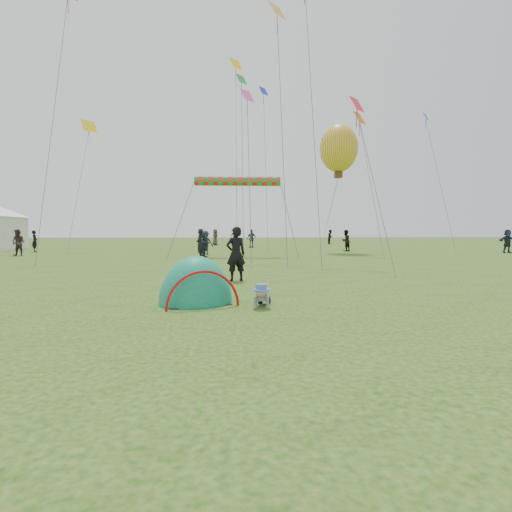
{
  "coord_description": "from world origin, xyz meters",
  "views": [
    {
      "loc": [
        -0.58,
        -8.69,
        1.81
      ],
      "look_at": [
        0.09,
        2.92,
        1.0
      ],
      "focal_mm": 28.0,
      "sensor_mm": 36.0,
      "label": 1
    }
  ],
  "objects": [
    {
      "name": "diamond_kite_7",
      "position": [
        7.97,
        18.26,
        9.22
      ],
      "size": [
        1.03,
        1.03,
        0.84
      ],
      "primitive_type": "plane",
      "rotation": [
        1.05,
        0.0,
        0.79
      ],
      "color": "#D56A01"
    },
    {
      "name": "ground",
      "position": [
        0.0,
        0.0,
        0.0
      ],
      "size": [
        140.0,
        140.0,
        0.0
      ],
      "primitive_type": "plane",
      "color": "#134408"
    },
    {
      "name": "diamond_kite_9",
      "position": [
        0.1,
        21.41,
        12.73
      ],
      "size": [
        0.89,
        0.89,
        0.73
      ],
      "primitive_type": "plane",
      "rotation": [
        1.05,
        0.0,
        0.79
      ],
      "color": "#23852D"
    },
    {
      "name": "crowd_person_11",
      "position": [
        19.61,
        19.52,
        0.86
      ],
      "size": [
        1.64,
        0.63,
        1.73
      ],
      "primitive_type": "imported",
      "rotation": [
        0.0,
        0.0,
        0.07
      ],
      "color": "#202A3A",
      "rests_on": "ground"
    },
    {
      "name": "standing_adult",
      "position": [
        -0.48,
        4.95,
        0.93
      ],
      "size": [
        0.78,
        0.62,
        1.86
      ],
      "primitive_type": "imported",
      "rotation": [
        0.0,
        0.0,
        3.42
      ],
      "color": "black",
      "rests_on": "ground"
    },
    {
      "name": "crowd_person_5",
      "position": [
        -2.36,
        16.42,
        0.8
      ],
      "size": [
        0.63,
        1.52,
        1.6
      ],
      "primitive_type": "imported",
      "rotation": [
        0.0,
        0.0,
        1.46
      ],
      "color": "#253141",
      "rests_on": "ground"
    },
    {
      "name": "diamond_kite_8",
      "position": [
        -11.9,
        24.16,
        9.88
      ],
      "size": [
        1.18,
        1.18,
        0.96
      ],
      "primitive_type": "plane",
      "rotation": [
        1.05,
        0.0,
        0.79
      ],
      "color": "yellow"
    },
    {
      "name": "crowd_person_14",
      "position": [
        -0.34,
        33.42,
        0.88
      ],
      "size": [
        1.12,
        0.73,
        1.77
      ],
      "primitive_type": "imported",
      "rotation": [
        0.0,
        0.0,
        3.46
      ],
      "color": "#29334B",
      "rests_on": "ground"
    },
    {
      "name": "diamond_kite_0",
      "position": [
        5.31,
        10.3,
        7.66
      ],
      "size": [
        0.9,
        0.9,
        0.73
      ],
      "primitive_type": "plane",
      "rotation": [
        1.05,
        0.0,
        0.79
      ],
      "color": "red"
    },
    {
      "name": "crowd_person_2",
      "position": [
        -4.17,
        35.55,
        0.84
      ],
      "size": [
        0.71,
        1.06,
        1.67
      ],
      "primitive_type": "imported",
      "rotation": [
        0.0,
        0.0,
        5.04
      ],
      "color": "#1B212C",
      "rests_on": "ground"
    },
    {
      "name": "crowd_person_0",
      "position": [
        -2.54,
        15.24,
        0.89
      ],
      "size": [
        0.47,
        0.68,
        1.78
      ],
      "primitive_type": "imported",
      "rotation": [
        0.0,
        0.0,
        4.64
      ],
      "color": "black",
      "rests_on": "ground"
    },
    {
      "name": "crowd_person_7",
      "position": [
        -14.6,
        18.25,
        0.87
      ],
      "size": [
        0.92,
        0.76,
        1.74
      ],
      "primitive_type": "imported",
      "rotation": [
        0.0,
        0.0,
        6.15
      ],
      "color": "#3D2C29",
      "rests_on": "ground"
    },
    {
      "name": "balloon_kite",
      "position": [
        7.28,
        20.87,
        7.52
      ],
      "size": [
        2.82,
        2.82,
        3.94
      ],
      "primitive_type": null,
      "color": "yellow"
    },
    {
      "name": "crowd_person_9",
      "position": [
        -2.44,
        18.81,
        0.82
      ],
      "size": [
        1.16,
        0.82,
        1.64
      ],
      "primitive_type": "imported",
      "rotation": [
        0.0,
        0.0,
        6.07
      ],
      "color": "#25262C",
      "rests_on": "ground"
    },
    {
      "name": "diamond_kite_5",
      "position": [
        0.26,
        14.18,
        9.23
      ],
      "size": [
        0.87,
        0.87,
        0.71
      ],
      "primitive_type": "plane",
      "rotation": [
        1.05,
        0.0,
        0.79
      ],
      "color": "#EB49BE"
    },
    {
      "name": "crowd_person_4",
      "position": [
        -2.45,
        33.66,
        0.86
      ],
      "size": [
        0.89,
        1.0,
        1.72
      ],
      "primitive_type": "imported",
      "rotation": [
        0.0,
        0.0,
        2.1
      ],
      "color": "#44352C",
      "rests_on": "ground"
    },
    {
      "name": "diamond_kite_4",
      "position": [
        2.25,
        28.23,
        14.21
      ],
      "size": [
        0.97,
        0.97,
        0.79
      ],
      "primitive_type": "plane",
      "rotation": [
        1.05,
        0.0,
        0.79
      ],
      "color": "#1E26C5"
    },
    {
      "name": "diamond_kite_10",
      "position": [
        14.76,
        22.8,
        10.66
      ],
      "size": [
        0.76,
        0.76,
        0.62
      ],
      "primitive_type": "plane",
      "rotation": [
        1.05,
        0.0,
        0.79
      ],
      "color": "#197EB9"
    },
    {
      "name": "rainbow_tube_kite",
      "position": [
        -0.27,
        17.01,
        4.83
      ],
      "size": [
        5.44,
        0.64,
        0.64
      ],
      "primitive_type": "cylinder",
      "rotation": [
        0.0,
        1.57,
        0.0
      ],
      "color": "red"
    },
    {
      "name": "diamond_kite_2",
      "position": [
        2.03,
        15.14,
        14.37
      ],
      "size": [
        1.12,
        1.12,
        0.92
      ],
      "primitive_type": "plane",
      "rotation": [
        1.05,
        0.0,
        0.79
      ],
      "color": "gold"
    },
    {
      "name": "popup_tent",
      "position": [
        -1.48,
        0.92,
        0.0
      ],
      "size": [
        2.18,
        1.99,
        2.31
      ],
      "primitive_type": "ellipsoid",
      "rotation": [
        0.0,
        0.0,
        0.35
      ],
      "color": "#037350",
      "rests_on": "ground"
    },
    {
      "name": "crowd_person_12",
      "position": [
        -15.64,
        22.58,
        0.82
      ],
      "size": [
        0.64,
        0.72,
        1.65
      ],
      "primitive_type": "imported",
      "rotation": [
        0.0,
        0.0,
        2.07
      ],
      "color": "black",
      "rests_on": "ground"
    },
    {
      "name": "crowd_person_1",
      "position": [
        10.59,
        36.38,
        0.83
      ],
      "size": [
        0.96,
        1.01,
        1.65
      ],
      "primitive_type": "imported",
      "rotation": [
        0.0,
        0.0,
        1.01
      ],
      "color": "black",
      "rests_on": "ground"
    },
    {
      "name": "crowd_person_6",
      "position": [
        -19.76,
        26.6,
        0.79
      ],
      "size": [
        0.39,
        0.59,
        1.58
      ],
      "primitive_type": "imported",
      "rotation": [
        0.0,
        0.0,
        4.74
      ],
      "color": "black",
      "rests_on": "ground"
    },
    {
      "name": "crowd_person_13",
      "position": [
        8.28,
        22.21,
        0.84
      ],
      "size": [
        1.04,
        1.01,
        1.68
      ],
      "primitive_type": "imported",
      "rotation": [
        0.0,
        0.0,
        3.82
      ],
      "color": "black",
      "rests_on": "ground"
    },
    {
      "name": "crawling_toddler",
      "position": [
        0.09,
        0.42,
        0.28
      ],
      "size": [
        0.66,
        0.83,
        0.57
      ],
      "primitive_type": null,
      "rotation": [
        0.0,
        0.0,
        -0.2
      ],
      "color": "black",
      "rests_on": "ground"
    },
    {
      "name": "diamond_kite_1",
      "position": [
        -0.28,
        25.11,
        15.3
      ],
      "size": [
        1.18,
        1.18,
        0.96
      ],
      "primitive_type": "plane",
      "rotation": [
        1.05,
        0.0,
        0.79
      ],
      "color": "#F6C100"
    },
    {
      "name": "crowd_person_8",
      "position": [
        1.17,
        28.52,
        0.86
      ],
      "size": [
        1.07,
        0.9,
        1.71
      ],
      "primitive_type": "imported",
      "rotation": [
        0.0,
        0.0,
        3.72
      ],
      "color": "#32404B",
      "rests_on": "ground"
    }
  ]
}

